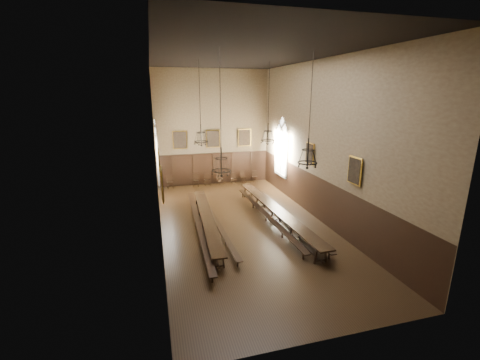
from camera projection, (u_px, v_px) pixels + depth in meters
name	position (u px, v px, depth m)	size (l,w,h in m)	color
floor	(244.00, 225.00, 18.05)	(9.00, 18.00, 0.02)	black
ceiling	(244.00, 55.00, 15.68)	(9.00, 18.00, 0.02)	black
wall_back	(213.00, 128.00, 25.25)	(9.00, 0.02, 9.00)	#79684A
wall_front	(337.00, 199.00, 8.48)	(9.00, 0.02, 9.00)	#79684A
wall_left	(156.00, 150.00, 15.72)	(0.02, 18.00, 9.00)	#79684A
wall_right	(321.00, 143.00, 18.01)	(0.02, 18.00, 9.00)	#79684A
wainscot_panelling	(244.00, 204.00, 17.72)	(9.00, 18.00, 2.50)	black
table_left	(207.00, 222.00, 17.50)	(1.19, 9.42, 0.73)	black
table_right	(276.00, 215.00, 18.41)	(1.20, 10.82, 0.84)	black
bench_left_outer	(199.00, 226.00, 17.19)	(0.70, 10.80, 0.49)	black
bench_left_inner	(216.00, 223.00, 17.64)	(0.46, 9.23, 0.42)	black
bench_right_inner	(266.00, 217.00, 18.53)	(0.54, 10.03, 0.45)	black
bench_right_outer	(289.00, 218.00, 18.40)	(0.34, 9.59, 0.43)	black
chair_0	(170.00, 184.00, 24.98)	(0.50, 0.50, 1.03)	black
chair_2	(196.00, 183.00, 25.46)	(0.51, 0.51, 1.01)	black
chair_3	(207.00, 182.00, 25.74)	(0.47, 0.47, 0.98)	black
chair_4	(220.00, 181.00, 26.04)	(0.54, 0.55, 0.97)	black
chair_5	(234.00, 180.00, 26.27)	(0.43, 0.43, 0.90)	black
chair_6	(243.00, 179.00, 26.57)	(0.50, 0.50, 0.97)	black
chair_7	(255.00, 178.00, 26.83)	(0.45, 0.45, 0.93)	black
chandelier_back_left	(201.00, 136.00, 18.50)	(0.81, 0.81, 4.68)	black
chandelier_back_right	(268.00, 135.00, 19.89)	(0.88, 0.88, 4.80)	black
chandelier_front_left	(221.00, 163.00, 14.19)	(0.86, 0.86, 5.30)	black
chandelier_front_right	(308.00, 156.00, 14.95)	(0.93, 0.93, 5.13)	black
portrait_back_0	(180.00, 140.00, 24.68)	(1.10, 0.12, 1.40)	#B2862A
portrait_back_1	(213.00, 139.00, 25.34)	(1.10, 0.12, 1.40)	#B2862A
portrait_back_2	(245.00, 138.00, 26.00)	(1.10, 0.12, 1.40)	#B2862A
portrait_left_0	(159.00, 162.00, 16.89)	(0.12, 1.00, 1.30)	#B2862A
portrait_left_1	(162.00, 184.00, 12.70)	(0.12, 1.00, 1.30)	#B2862A
portrait_right_0	(310.00, 154.00, 19.12)	(0.12, 1.00, 1.30)	#B2862A
portrait_right_1	(355.00, 171.00, 14.93)	(0.12, 1.00, 1.30)	#B2862A
window_right	(281.00, 147.00, 23.40)	(0.20, 2.20, 4.60)	white
window_left	(157.00, 153.00, 21.15)	(0.20, 2.20, 4.60)	white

